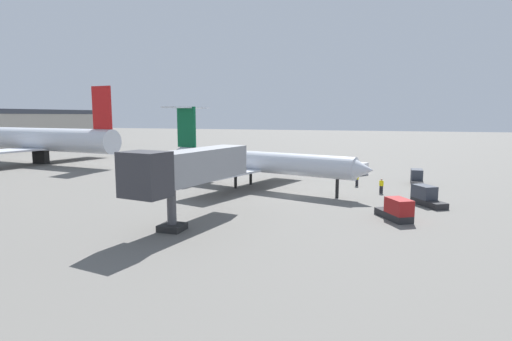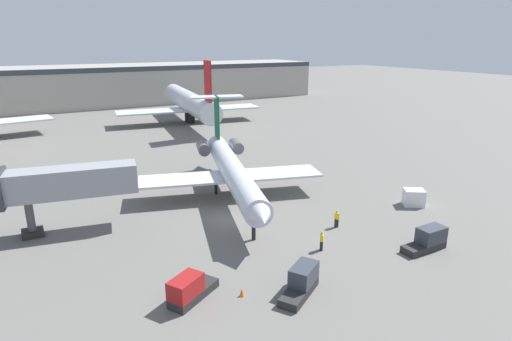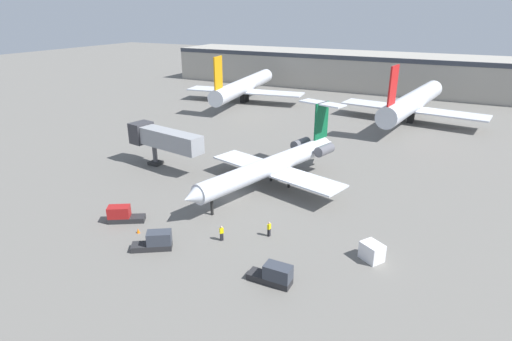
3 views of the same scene
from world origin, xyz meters
TOP-DOWN VIEW (x-y plane):
  - ground_plane at (0.00, 0.00)m, footprint 400.00×400.00m
  - regional_jet at (2.82, 5.99)m, footprint 20.58×28.48m
  - jet_bridge at (-15.58, 5.04)m, footprint 13.62×5.13m
  - ground_crew_marshaller at (3.63, -9.53)m, footprint 0.46×0.47m
  - ground_crew_loader at (7.69, -6.51)m, footprint 0.28×0.41m
  - baggage_tug_lead at (11.53, -13.69)m, footprint 4.01×1.42m
  - baggage_tug_trailing at (-8.57, -11.04)m, footprint 4.15×3.26m
  - baggage_tug_spare at (-1.42, -13.88)m, footprint 4.13×3.33m
  - cargo_container_uld at (18.41, -6.10)m, footprint 2.60×2.47m
  - traffic_cone_near at (-5.25, -12.28)m, footprint 0.36×0.36m
  - parked_airliner_west_mid at (14.66, 50.31)m, footprint 30.36×35.73m

SIDE VIEW (x-z plane):
  - ground_plane at x=0.00m, z-range -0.10..0.00m
  - traffic_cone_near at x=-5.25m, z-range 0.00..0.55m
  - baggage_tug_lead at x=11.53m, z-range -0.11..1.79m
  - baggage_tug_trailing at x=-8.57m, z-range -0.11..1.79m
  - baggage_tug_spare at x=-1.42m, z-range -0.11..1.79m
  - ground_crew_marshaller at x=3.63m, z-range 0.01..1.70m
  - ground_crew_loader at x=7.69m, z-range 0.01..1.70m
  - cargo_container_uld at x=18.41m, z-range 0.00..1.75m
  - regional_jet at x=2.82m, z-range -1.62..8.31m
  - parked_airliner_west_mid at x=14.66m, z-range -2.40..11.11m
  - jet_bridge at x=-15.58m, z-range 1.44..7.73m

